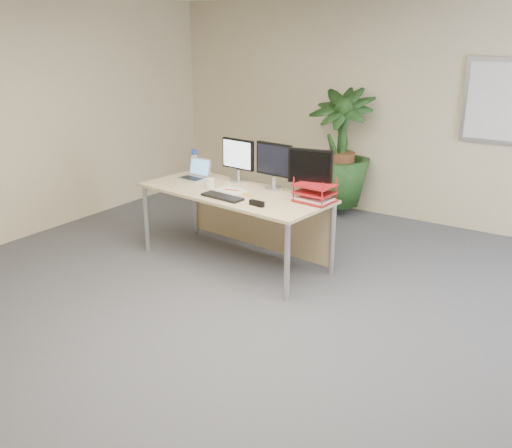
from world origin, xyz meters
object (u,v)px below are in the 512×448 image
Objects in this scene: monitor_right at (274,163)px; laptop at (195,173)px; desk at (242,204)px; floor_plant at (339,158)px; monitor_left at (238,157)px.

monitor_right is 1.44× the size of laptop.
laptop is (-0.67, 0.08, 0.22)m from desk.
monitor_right is (0.12, -1.78, 0.29)m from floor_plant.
desk is at bearing -48.95° from monitor_left.
floor_plant is 3.16× the size of monitor_right.
laptop is (-0.46, -0.16, -0.21)m from monitor_left.
desk is 4.38× the size of monitor_right.
floor_plant is at bearing 85.46° from desk.
monitor_left is 0.48m from monitor_right.
monitor_right is at bearing -86.04° from floor_plant.
laptop is (-0.94, -0.10, -0.22)m from monitor_right.
desk is 4.55× the size of monitor_left.
floor_plant is at bearing 93.96° from monitor_right.
monitor_right is (0.48, -0.05, 0.01)m from monitor_left.
floor_plant is 1.78m from monitor_left.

